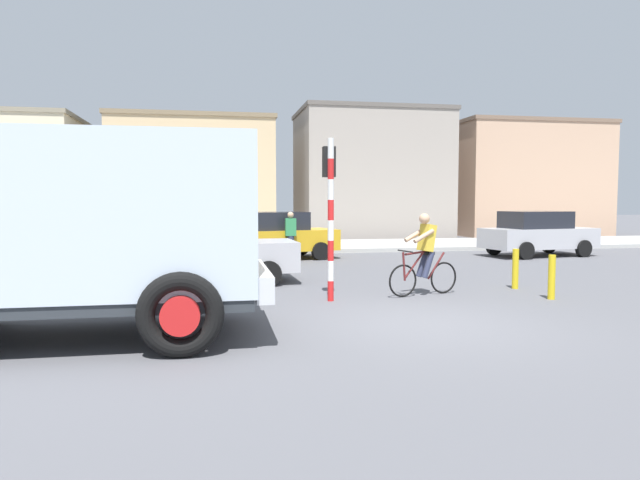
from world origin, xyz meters
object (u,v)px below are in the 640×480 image
truck_foreground (70,223)px  car_red_near (537,233)px  traffic_light_pole (330,196)px  cyclist (424,254)px  pedestrian_near_kerb (291,236)px  bollard_near (552,277)px  car_white_mid (275,235)px  bollard_far (515,269)px  car_far_side (210,249)px

truck_foreground → car_red_near: 16.62m
traffic_light_pole → car_red_near: 11.80m
cyclist → car_red_near: 10.07m
car_red_near → pedestrian_near_kerb: 8.92m
cyclist → bollard_near: (2.34, -0.94, -0.41)m
cyclist → traffic_light_pole: bearing=-173.8°
car_white_mid → bollard_near: bearing=-62.1°
car_red_near → bollard_far: (-4.67, -6.75, -0.37)m
car_white_mid → pedestrian_near_kerb: bearing=-67.0°
car_white_mid → bollard_near: size_ratio=4.77×
car_far_side → pedestrian_near_kerb: bearing=59.7°
car_red_near → bollard_near: car_red_near is taller
car_white_mid → bollard_far: size_ratio=4.77×
cyclist → bollard_far: 2.42m
car_red_near → pedestrian_near_kerb: size_ratio=2.60×
cyclist → bollard_far: cyclist is taller
car_red_near → bollard_far: bearing=-124.7°
car_red_near → bollard_far: 8.22m
car_white_mid → bollard_near: 9.92m
car_far_side → bollard_near: size_ratio=4.53×
cyclist → truck_foreground: bearing=-157.2°
pedestrian_near_kerb → bollard_far: bearing=-56.6°
cyclist → car_far_side: (-4.41, 2.59, -0.05)m
pedestrian_near_kerb → bollard_far: (4.24, -6.43, -0.40)m
car_far_side → pedestrian_near_kerb: (2.52, 4.31, 0.03)m
car_far_side → bollard_far: bearing=-17.5°
traffic_light_pole → car_white_mid: bearing=91.6°
car_red_near → car_white_mid: size_ratio=0.98×
bollard_near → car_far_side: bearing=152.5°
cyclist → pedestrian_near_kerb: cyclist is taller
car_far_side → bollard_near: 7.63m
car_far_side → pedestrian_near_kerb: 4.99m
traffic_light_pole → pedestrian_near_kerb: 7.22m
cyclist → traffic_light_pole: traffic_light_pole is taller
cyclist → car_white_mid: (-2.29, 7.82, -0.05)m
car_red_near → bollard_near: bearing=-119.8°
car_far_side → car_white_mid: bearing=67.9°
car_red_near → car_white_mid: same height
bollard_far → car_white_mid: bearing=122.2°
truck_foreground → car_far_side: truck_foreground is taller
car_red_near → car_far_side: 12.33m
car_red_near → bollard_near: (-4.67, -8.15, -0.37)m
car_white_mid → car_far_side: bearing=-112.1°
bollard_far → truck_foreground: bearing=-160.2°
bollard_near → car_red_near: bearing=60.2°
cyclist → pedestrian_near_kerb: 7.15m
truck_foreground → bollard_far: bearing=19.8°
truck_foreground → bollard_near: truck_foreground is taller
truck_foreground → traffic_light_pole: size_ratio=1.70×
car_far_side → pedestrian_near_kerb: pedestrian_near_kerb is taller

